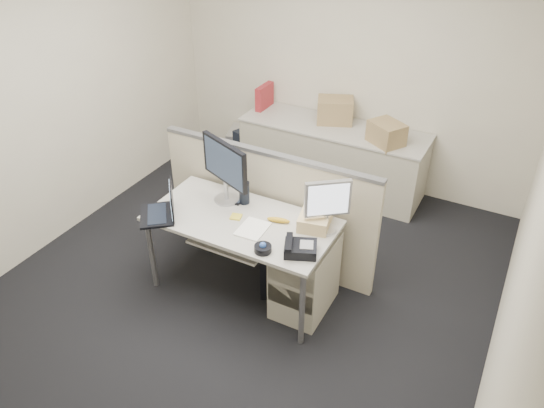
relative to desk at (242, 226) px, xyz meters
The scene contains 27 objects.
floor 0.67m from the desk, ahead, with size 4.00×4.50×0.01m, color black.
wall_back 2.35m from the desk, 90.00° to the left, with size 4.00×0.02×2.70m, color beige.
wall_left 2.11m from the desk, behind, with size 0.02×4.50×2.70m, color beige.
wall_right 2.11m from the desk, ahead, with size 0.02×4.50×2.70m, color beige.
desk is the anchor object (origin of this frame).
keyboard_tray 0.19m from the desk, 90.00° to the right, with size 0.62×0.32×0.02m, color #B5B2A9.
drawer_pedestal 0.65m from the desk, ahead, with size 0.40×0.55×0.65m, color #ACA391.
cubicle_partition 0.46m from the desk, 90.00° to the left, with size 2.00×0.06×1.10m, color #BBB494.
back_counter 1.95m from the desk, 90.00° to the left, with size 2.00×0.60×0.72m, color #ACA391.
monitor_main 0.46m from the desk, 144.25° to the left, with size 0.54×0.21×0.54m, color black.
monitor_small 0.73m from the desk, 15.48° to the left, with size 0.35×0.18×0.43m, color #B7B7BC.
laptop 0.71m from the desk, 155.70° to the right, with size 0.35×0.26×0.26m, color black.
trackball 0.46m from the desk, 38.66° to the right, with size 0.13×0.13×0.05m, color black.
desk_phone 0.63m from the desk, 15.66° to the right, with size 0.23×0.19×0.07m, color black.
paper_stack 0.18m from the desk, 28.07° to the right, with size 0.21×0.26×0.01m, color white.
sticky_pad 0.09m from the desk, behind, with size 0.09×0.09×0.01m, color yellow.
travel_mug 0.29m from the desk, 114.44° to the left, with size 0.09×0.09×0.18m, color black.
banana 0.31m from the desk, 19.65° to the left, with size 0.19×0.05×0.04m, color gold.
cellphone 0.26m from the desk, 126.87° to the left, with size 0.05×0.10×0.01m, color black.
manila_folders 0.60m from the desk, 19.98° to the left, with size 0.23×0.30×0.11m, color #D4C886.
keyboard 0.15m from the desk, 70.35° to the right, with size 0.41×0.14×0.02m, color black.
pc_tower_desk 0.52m from the desk, 45.00° to the left, with size 0.20×0.49×0.46m, color black.
pc_tower_spare_dark 2.33m from the desk, 117.35° to the left, with size 0.20×0.49×0.46m, color black.
pc_tower_spare_silver 2.46m from the desk, 122.64° to the left, with size 0.16×0.40×0.38m, color #B7B7BC.
cardboard_box_left 2.06m from the desk, 91.40° to the left, with size 0.37×0.28×0.28m, color olive.
cardboard_box_right 1.91m from the desk, 71.66° to the left, with size 0.33×0.26×0.24m, color olive.
red_binder 2.23m from the desk, 113.91° to the left, with size 0.07×0.31×0.29m, color maroon.
Camera 1 is at (1.84, -2.94, 3.14)m, focal length 35.00 mm.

